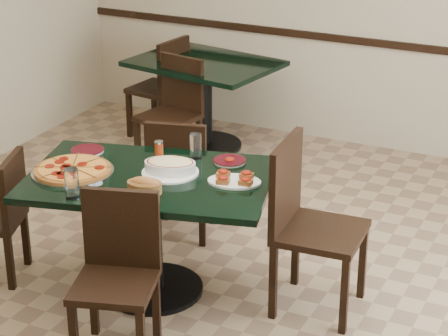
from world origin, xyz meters
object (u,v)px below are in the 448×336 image
at_px(chair_far, 180,173).
at_px(chair_right, 305,216).
at_px(chair_near, 118,266).
at_px(bread_basket, 144,186).
at_px(chair_left, 1,212).
at_px(pepperoni_pizza, 73,170).
at_px(back_chair_left, 164,83).
at_px(lasagna_casserole, 170,166).
at_px(bruschetta_platter, 234,179).
at_px(back_table, 205,87).
at_px(back_chair_near, 174,106).
at_px(main_table, 151,205).

bearing_deg(chair_far, chair_right, 141.74).
xyz_separation_m(chair_near, bread_basket, (-0.05, 0.37, 0.30)).
bearing_deg(chair_left, pepperoni_pizza, 80.25).
distance_m(back_chair_left, lasagna_casserole, 2.60).
height_order(chair_right, back_chair_left, chair_right).
bearing_deg(lasagna_casserole, bruschetta_platter, -9.98).
relative_size(chair_far, lasagna_casserole, 2.52).
relative_size(back_table, chair_near, 1.43).
xyz_separation_m(chair_near, back_chair_near, (-0.99, 2.38, -0.00)).
xyz_separation_m(lasagna_casserole, bread_basket, (0.00, -0.29, -0.01)).
relative_size(chair_left, back_chair_left, 0.90).
height_order(chair_near, chair_left, chair_near).
height_order(chair_right, back_chair_near, chair_right).
height_order(chair_left, pepperoni_pizza, chair_left).
distance_m(back_chair_near, bruschetta_platter, 2.16).
bearing_deg(lasagna_casserole, bread_basket, -105.80).
distance_m(main_table, bread_basket, 0.31).
xyz_separation_m(chair_far, chair_right, (1.04, -0.43, 0.10)).
xyz_separation_m(pepperoni_pizza, lasagna_casserole, (0.51, 0.23, 0.03)).
relative_size(chair_right, bruschetta_platter, 2.90).
bearing_deg(pepperoni_pizza, chair_right, 17.45).
bearing_deg(lasagna_casserole, chair_right, -3.56).
bearing_deg(chair_left, bruschetta_platter, 84.31).
xyz_separation_m(main_table, chair_far, (-0.19, 0.68, -0.10)).
xyz_separation_m(back_table, bruschetta_platter, (1.28, -2.12, 0.25)).
distance_m(chair_left, pepperoni_pizza, 0.59).
xyz_separation_m(back_table, chair_near, (0.94, -2.82, -0.04)).
height_order(back_chair_left, bruschetta_platter, back_chair_left).
bearing_deg(chair_left, back_chair_left, 166.62).
height_order(back_table, chair_far, chair_far).
height_order(chair_left, back_chair_near, back_chair_near).
height_order(chair_far, bread_basket, chair_far).
bearing_deg(chair_left, chair_right, 85.17).
distance_m(pepperoni_pizza, lasagna_casserole, 0.56).
distance_m(chair_left, back_chair_left, 2.57).
distance_m(main_table, pepperoni_pizza, 0.49).
relative_size(main_table, chair_far, 1.84).
xyz_separation_m(chair_right, bruschetta_platter, (-0.38, -0.13, 0.20)).
bearing_deg(back_table, lasagna_casserole, -58.25).
bearing_deg(back_chair_left, chair_left, 14.67).
height_order(chair_near, bruschetta_platter, chair_near).
height_order(chair_left, bruschetta_platter, bruschetta_platter).
bearing_deg(back_chair_near, chair_near, -56.42).
distance_m(pepperoni_pizza, bruschetta_platter, 0.94).
distance_m(chair_near, chair_left, 1.10).
bearing_deg(pepperoni_pizza, chair_near, -37.17).
relative_size(back_chair_near, back_chair_left, 0.99).
bearing_deg(lasagna_casserole, back_chair_left, 104.53).
distance_m(chair_right, back_chair_left, 2.92).
distance_m(chair_far, bruschetta_platter, 0.92).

